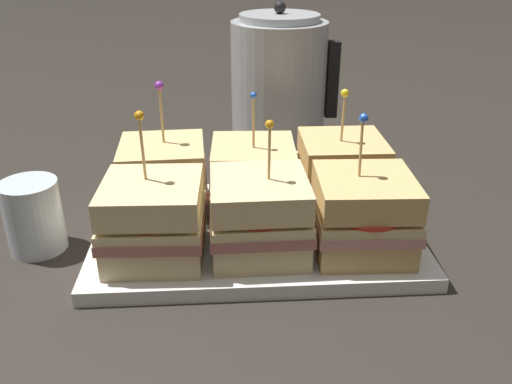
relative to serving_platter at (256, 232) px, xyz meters
name	(u,v)px	position (x,y,z in m)	size (l,w,h in m)	color
ground_plane	(256,238)	(0.00, 0.00, -0.01)	(6.00, 6.00, 0.00)	#2D2823
serving_platter	(256,232)	(0.00, 0.00, 0.00)	(0.40, 0.26, 0.02)	white
sandwich_front_left	(154,220)	(-0.12, -0.06, 0.05)	(0.12, 0.12, 0.17)	beige
sandwich_front_center	(260,216)	(0.00, -0.06, 0.05)	(0.11, 0.11, 0.16)	beige
sandwich_front_right	(363,214)	(0.12, -0.06, 0.05)	(0.12, 0.12, 0.16)	tan
sandwich_back_left	(164,177)	(-0.12, 0.06, 0.05)	(0.12, 0.12, 0.17)	#DBB77A
sandwich_back_center	(253,175)	(0.00, 0.06, 0.05)	(0.12, 0.12, 0.16)	#DBB77A
sandwich_back_right	(341,172)	(0.12, 0.06, 0.05)	(0.11, 0.11, 0.16)	tan
kettle_steel	(279,84)	(0.06, 0.33, 0.11)	(0.19, 0.16, 0.25)	#B7BABF
drinking_glass	(34,216)	(-0.27, -0.01, 0.04)	(0.07, 0.07, 0.09)	silver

